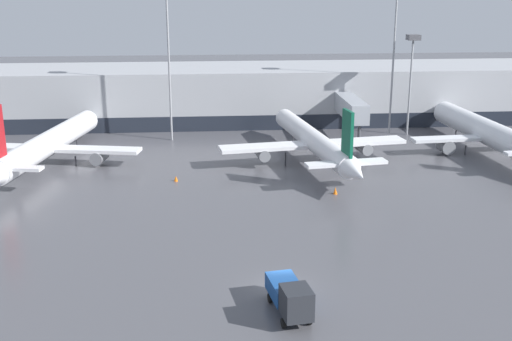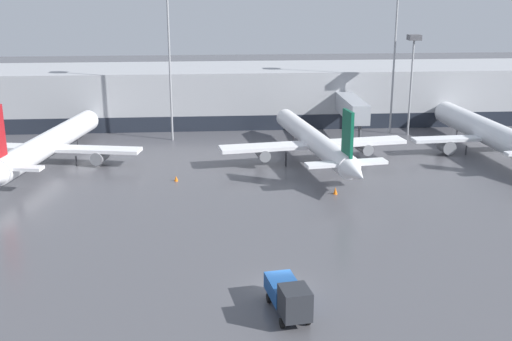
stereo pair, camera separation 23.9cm
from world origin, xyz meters
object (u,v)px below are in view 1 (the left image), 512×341
(traffic_cone_2, at_px, (335,191))
(apron_light_mast_5, at_px, (396,21))
(service_truck_1, at_px, (290,296))
(traffic_cone_4, at_px, (176,179))
(parked_jet_0, at_px, (488,133))
(apron_light_mast_2, at_px, (167,22))
(parked_jet_2, at_px, (314,141))
(parked_jet_3, at_px, (47,144))
(apron_light_mast_4, at_px, (412,55))

(traffic_cone_2, distance_m, apron_light_mast_5, 35.96)
(service_truck_1, bearing_deg, apron_light_mast_5, 148.63)
(traffic_cone_2, height_order, traffic_cone_4, traffic_cone_2)
(traffic_cone_4, xyz_separation_m, apron_light_mast_5, (32.14, 22.31, 16.69))
(parked_jet_0, distance_m, apron_light_mast_2, 47.23)
(traffic_cone_2, bearing_deg, apron_light_mast_2, 125.78)
(parked_jet_2, height_order, parked_jet_3, parked_jet_3)
(apron_light_mast_2, bearing_deg, apron_light_mast_5, 3.06)
(apron_light_mast_4, distance_m, apron_light_mast_5, 5.54)
(parked_jet_3, relative_size, apron_light_mast_5, 1.59)
(apron_light_mast_2, bearing_deg, parked_jet_0, -13.86)
(parked_jet_3, bearing_deg, service_truck_1, -136.75)
(parked_jet_3, distance_m, apron_light_mast_2, 24.13)
(parked_jet_2, xyz_separation_m, apron_light_mast_2, (-18.95, 14.19, 14.15))
(traffic_cone_2, bearing_deg, apron_light_mast_5, 63.49)
(apron_light_mast_5, bearing_deg, service_truck_1, -112.62)
(apron_light_mast_2, bearing_deg, service_truck_1, -78.56)
(parked_jet_3, distance_m, apron_light_mast_4, 53.57)
(parked_jet_3, height_order, traffic_cone_2, parked_jet_3)
(parked_jet_0, bearing_deg, apron_light_mast_4, 30.63)
(service_truck_1, distance_m, traffic_cone_2, 27.59)
(traffic_cone_4, bearing_deg, traffic_cone_2, -19.19)
(parked_jet_0, bearing_deg, apron_light_mast_5, 34.99)
(traffic_cone_2, distance_m, traffic_cone_4, 18.95)
(service_truck_1, xyz_separation_m, apron_light_mast_2, (-10.71, 52.95, 15.62))
(traffic_cone_2, xyz_separation_m, apron_light_mast_5, (14.24, 28.54, 16.62))
(service_truck_1, relative_size, traffic_cone_2, 7.74)
(traffic_cone_4, xyz_separation_m, apron_light_mast_4, (34.56, 20.96, 11.90))
(traffic_cone_2, bearing_deg, parked_jet_0, 33.21)
(parked_jet_0, relative_size, apron_light_mast_2, 1.62)
(parked_jet_2, relative_size, apron_light_mast_5, 1.55)
(apron_light_mast_2, bearing_deg, parked_jet_2, -36.83)
(parked_jet_2, relative_size, apron_light_mast_2, 1.54)
(service_truck_1, height_order, traffic_cone_2, service_truck_1)
(traffic_cone_2, relative_size, apron_light_mast_2, 0.04)
(traffic_cone_2, relative_size, apron_light_mast_5, 0.04)
(apron_light_mast_4, bearing_deg, parked_jet_3, -166.74)
(service_truck_1, height_order, apron_light_mast_5, apron_light_mast_5)
(traffic_cone_2, xyz_separation_m, traffic_cone_4, (-17.90, 6.23, -0.08))
(parked_jet_0, relative_size, service_truck_1, 5.86)
(parked_jet_0, relative_size, apron_light_mast_5, 1.63)
(service_truck_1, xyz_separation_m, traffic_cone_4, (-9.33, 32.43, -1.18))
(parked_jet_2, distance_m, apron_light_mast_5, 25.78)
(traffic_cone_4, relative_size, apron_light_mast_4, 0.04)
(service_truck_1, bearing_deg, parked_jet_0, 133.23)
(parked_jet_3, height_order, apron_light_mast_4, apron_light_mast_4)
(parked_jet_0, xyz_separation_m, parked_jet_2, (-24.73, -3.42, 0.21))
(parked_jet_3, relative_size, traffic_cone_4, 54.89)
(parked_jet_2, xyz_separation_m, apron_light_mast_4, (17.00, 14.63, 9.26))
(traffic_cone_4, distance_m, apron_light_mast_5, 42.53)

